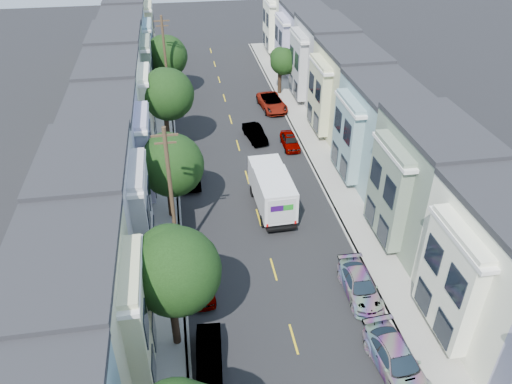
{
  "coord_description": "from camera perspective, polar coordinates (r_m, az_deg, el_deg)",
  "views": [
    {
      "loc": [
        -5.29,
        -24.7,
        22.82
      ],
      "look_at": [
        -0.16,
        6.29,
        2.2
      ],
      "focal_mm": 35.0,
      "sensor_mm": 36.0,
      "label": 1
    }
  ],
  "objects": [
    {
      "name": "tree_b",
      "position": [
        26.2,
        -9.31,
        -8.99
      ],
      "size": [
        4.7,
        4.7,
        7.76
      ],
      "color": "black",
      "rests_on": "ground"
    },
    {
      "name": "parked_left_d",
      "position": [
        42.96,
        -7.54,
        2.06
      ],
      "size": [
        1.63,
        4.5,
        1.49
      ],
      "primitive_type": "imported",
      "rotation": [
        0.0,
        0.0,
        0.01
      ],
      "color": "#4B0B15",
      "rests_on": "ground"
    },
    {
      "name": "utility_pole_near",
      "position": [
        32.03,
        -9.62,
        -0.72
      ],
      "size": [
        1.6,
        0.26,
        10.0
      ],
      "color": "#42301E",
      "rests_on": "ground"
    },
    {
      "name": "utility_pole_far",
      "position": [
        55.59,
        -10.26,
        14.24
      ],
      "size": [
        1.6,
        0.26,
        10.0
      ],
      "color": "#42301E",
      "rests_on": "ground"
    },
    {
      "name": "tree_far_r",
      "position": [
        59.33,
        3.06,
        14.63
      ],
      "size": [
        3.1,
        3.1,
        5.48
      ],
      "color": "black",
      "rests_on": "ground"
    },
    {
      "name": "curb_left",
      "position": [
        45.75,
        -9.1,
        3.02
      ],
      "size": [
        0.3,
        70.0,
        0.15
      ],
      "primitive_type": "cube",
      "color": "gray",
      "rests_on": "ground"
    },
    {
      "name": "road_slab",
      "position": [
        46.09,
        -1.57,
        3.61
      ],
      "size": [
        12.0,
        70.0,
        0.02
      ],
      "primitive_type": "cube",
      "color": "black",
      "rests_on": "ground"
    },
    {
      "name": "townhouse_row_right",
      "position": [
        48.65,
        11.59,
        4.59
      ],
      "size": [
        5.0,
        70.0,
        8.5
      ],
      "primitive_type": "cube",
      "color": "#81A4A7",
      "rests_on": "ground"
    },
    {
      "name": "parked_right_c",
      "position": [
        48.25,
        3.89,
        5.84
      ],
      "size": [
        1.54,
        3.93,
        1.27
      ],
      "primitive_type": "imported",
      "rotation": [
        0.0,
        0.0,
        -0.01
      ],
      "color": "black",
      "rests_on": "ground"
    },
    {
      "name": "parked_right_a",
      "position": [
        28.95,
        15.78,
        -18.12
      ],
      "size": [
        2.56,
        5.22,
        1.52
      ],
      "primitive_type": "imported",
      "rotation": [
        0.0,
        0.0,
        0.09
      ],
      "color": "#465052",
      "rests_on": "ground"
    },
    {
      "name": "curb_right",
      "position": [
        47.13,
        5.75,
        4.26
      ],
      "size": [
        0.3,
        70.0,
        0.15
      ],
      "primitive_type": "cube",
      "color": "gray",
      "rests_on": "ground"
    },
    {
      "name": "townhouse_row_left",
      "position": [
        46.16,
        -15.42,
        2.35
      ],
      "size": [
        5.0,
        70.0,
        8.5
      ],
      "primitive_type": "cube",
      "color": "#81A4A7",
      "rests_on": "ground"
    },
    {
      "name": "parked_right_d",
      "position": [
        56.22,
        1.84,
        10.16
      ],
      "size": [
        2.96,
        5.59,
        1.5
      ],
      "primitive_type": "imported",
      "rotation": [
        0.0,
        0.0,
        0.09
      ],
      "color": "black",
      "rests_on": "ground"
    },
    {
      "name": "tree_d",
      "position": [
        46.13,
        -10.15,
        10.88
      ],
      "size": [
        4.7,
        4.7,
        8.0
      ],
      "color": "black",
      "rests_on": "ground"
    },
    {
      "name": "lead_sedan",
      "position": [
        49.49,
        -0.12,
        6.71
      ],
      "size": [
        2.09,
        4.24,
        1.35
      ],
      "primitive_type": "imported",
      "rotation": [
        0.0,
        0.0,
        0.17
      ],
      "color": "black",
      "rests_on": "ground"
    },
    {
      "name": "sidewalk_right",
      "position": [
        47.46,
        7.27,
        4.37
      ],
      "size": [
        2.6,
        70.0,
        0.15
      ],
      "primitive_type": "cube",
      "color": "gray",
      "rests_on": "ground"
    },
    {
      "name": "centerline",
      "position": [
        46.09,
        -1.57,
        3.6
      ],
      "size": [
        0.12,
        70.0,
        0.01
      ],
      "primitive_type": "cube",
      "color": "gold",
      "rests_on": "ground"
    },
    {
      "name": "parked_left_c",
      "position": [
        32.15,
        -6.2,
        -10.63
      ],
      "size": [
        1.61,
        3.88,
        1.24
      ],
      "primitive_type": "imported",
      "rotation": [
        0.0,
        0.0,
        0.04
      ],
      "color": "gray",
      "rests_on": "ground"
    },
    {
      "name": "parked_left_b",
      "position": [
        28.54,
        -5.38,
        -17.92
      ],
      "size": [
        1.62,
        3.93,
        1.28
      ],
      "primitive_type": "imported",
      "rotation": [
        0.0,
        0.0,
        -0.07
      ],
      "color": "#0A1135",
      "rests_on": "ground"
    },
    {
      "name": "ground",
      "position": [
        34.04,
        2.03,
        -8.84
      ],
      "size": [
        160.0,
        160.0,
        0.0
      ],
      "primitive_type": "plane",
      "color": "black",
      "rests_on": "ground"
    },
    {
      "name": "parked_right_b",
      "position": [
        32.53,
        11.79,
        -10.47
      ],
      "size": [
        1.98,
        4.63,
        1.38
      ],
      "primitive_type": "imported",
      "rotation": [
        0.0,
        0.0,
        -0.01
      ],
      "color": "silver",
      "rests_on": "ground"
    },
    {
      "name": "fedex_truck",
      "position": [
        38.67,
        1.82,
        0.31
      ],
      "size": [
        2.56,
        6.66,
        3.2
      ],
      "rotation": [
        0.0,
        0.0,
        0.03
      ],
      "color": "silver",
      "rests_on": "ground"
    },
    {
      "name": "sidewalk_left",
      "position": [
        45.79,
        -10.72,
        2.88
      ],
      "size": [
        2.6,
        70.0,
        0.15
      ],
      "primitive_type": "cube",
      "color": "gray",
      "rests_on": "ground"
    },
    {
      "name": "tree_e",
      "position": [
        59.05,
        -10.28,
        14.99
      ],
      "size": [
        4.7,
        4.7,
        7.15
      ],
      "color": "black",
      "rests_on": "ground"
    },
    {
      "name": "tree_c",
      "position": [
        36.88,
        -9.72,
        3.01
      ],
      "size": [
        4.7,
        4.7,
        6.88
      ],
      "color": "black",
      "rests_on": "ground"
    }
  ]
}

